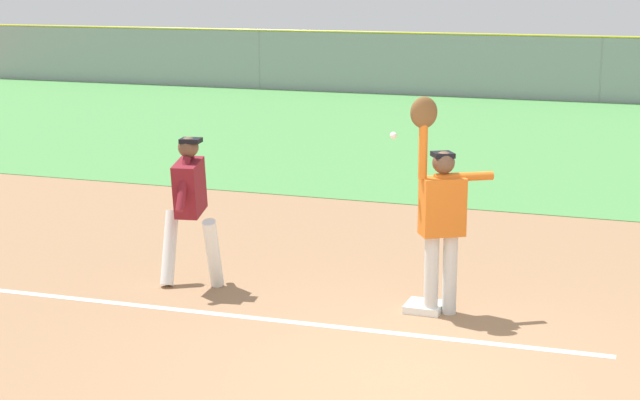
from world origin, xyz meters
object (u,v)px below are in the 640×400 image
object	(u,v)px
fielder	(441,209)
parked_car_blue	(497,66)
runner	(190,201)
parked_car_black	(313,62)
first_base	(424,307)
baseball	(393,135)

from	to	relation	value
fielder	parked_car_blue	size ratio (longest dim) A/B	0.51
runner	parked_car_black	size ratio (longest dim) A/B	0.38
first_base	fielder	world-z (taller)	fielder
parked_car_black	fielder	bearing A→B (deg)	-62.00
first_base	parked_car_blue	bearing A→B (deg)	98.01
parked_car_black	parked_car_blue	world-z (taller)	same
first_base	parked_car_black	xyz separation A→B (m)	(-8.95, 21.24, 0.63)
parked_car_black	parked_car_blue	bearing A→B (deg)	11.57
runner	baseball	size ratio (longest dim) A/B	23.24
first_base	parked_car_blue	xyz separation A→B (m)	(-3.09, 21.93, 0.63)
runner	parked_car_blue	bearing A→B (deg)	81.34
first_base	baseball	world-z (taller)	baseball
baseball	parked_car_blue	xyz separation A→B (m)	(-2.72, 21.95, -1.18)
baseball	parked_car_black	distance (m)	22.96
fielder	parked_car_black	xyz separation A→B (m)	(-9.11, 21.29, -0.45)
first_base	parked_car_black	size ratio (longest dim) A/B	0.08
first_base	fielder	xyz separation A→B (m)	(0.16, -0.05, 1.08)
fielder	runner	xyz separation A→B (m)	(-2.84, -0.01, -0.12)
baseball	first_base	bearing A→B (deg)	3.18
parked_car_black	runner	bearing A→B (deg)	-68.77
fielder	runner	world-z (taller)	fielder
fielder	runner	size ratio (longest dim) A/B	1.33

